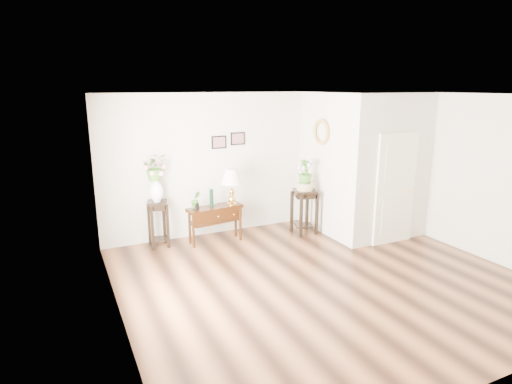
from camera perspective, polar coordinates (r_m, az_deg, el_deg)
floor at (r=6.88m, az=8.81°, el=-11.33°), size 6.00×5.50×0.02m
ceiling at (r=6.23m, az=9.78°, el=12.67°), size 6.00×5.50×0.02m
wall_back at (r=8.76m, az=-0.96°, el=3.98°), size 6.00×0.02×2.80m
wall_front at (r=4.53m, az=29.46°, el=-7.53°), size 6.00×0.02×2.80m
wall_left at (r=5.36m, az=-18.29°, el=-3.25°), size 0.02×5.50×2.80m
wall_right at (r=8.45m, az=26.31°, el=2.16°), size 0.02×5.50×2.80m
partition at (r=9.04m, az=13.92°, el=3.89°), size 1.80×1.95×2.80m
door at (r=8.37m, az=18.07°, el=0.37°), size 0.90×0.05×2.10m
art_print_left at (r=8.43m, az=-4.97°, el=6.63°), size 0.30×0.02×0.25m
art_print_right at (r=8.57m, az=-2.45°, el=7.13°), size 0.30×0.02×0.25m
wall_ornament at (r=8.49m, az=8.66°, el=7.94°), size 0.07×0.51×0.51m
console_table at (r=8.21m, az=-5.45°, el=-4.31°), size 1.10×0.50×0.71m
table_lamp at (r=8.14m, az=-3.26°, el=0.72°), size 0.48×0.48×0.70m
green_vase at (r=8.04m, az=-5.96°, el=-0.82°), size 0.09×0.09×0.35m
potted_plant at (r=7.95m, az=-8.05°, el=-1.13°), size 0.18×0.14×0.32m
plant_stand_a at (r=8.12m, az=-12.90°, el=-4.18°), size 0.42×0.42×0.88m
porcelain_vase at (r=7.94m, az=-13.16°, el=0.38°), size 0.30×0.30×0.44m
lily_arrangement at (r=7.86m, az=-13.33°, el=3.36°), size 0.46×0.41×0.49m
plant_stand_b at (r=8.69m, az=6.44°, el=-2.62°), size 0.54×0.54×0.90m
ceramic_bowl at (r=8.55m, az=6.54°, el=0.80°), size 0.35×0.35×0.15m
narcissus at (r=8.49m, az=6.59°, el=2.67°), size 0.35×0.35×0.49m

